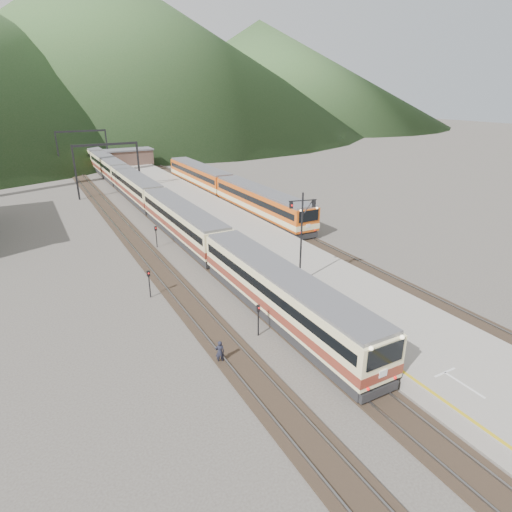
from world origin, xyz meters
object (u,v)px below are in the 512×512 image
second_train (226,187)px  main_train (136,186)px  worker (220,352)px  signal_mast (302,229)px

second_train → main_train: bearing=148.9°
second_train → worker: (-17.50, -36.42, -1.33)m
main_train → signal_mast: 38.10m
main_train → second_train: size_ratio=2.44×
main_train → worker: size_ratio=66.92×
main_train → second_train: second_train is taller
main_train → signal_mast: size_ratio=13.91×
main_train → second_train: 13.43m
signal_mast → worker: (-9.51, -5.58, -4.66)m
second_train → signal_mast: size_ratio=5.70×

